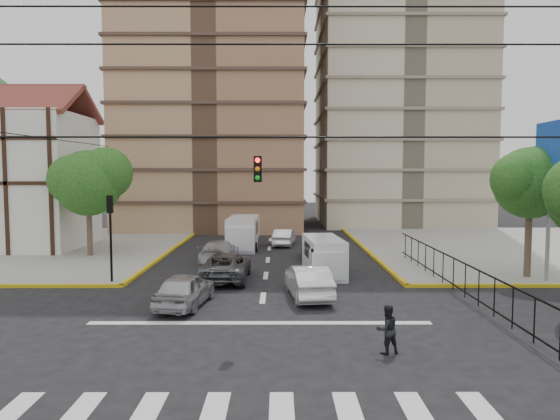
{
  "coord_description": "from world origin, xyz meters",
  "views": [
    {
      "loc": [
        0.74,
        -17.29,
        5.65
      ],
      "look_at": [
        0.78,
        5.17,
        4.0
      ],
      "focal_mm": 32.0,
      "sensor_mm": 36.0,
      "label": 1
    }
  ],
  "objects_px": {
    "van_left_lane": "(243,234)",
    "car_silver_front_left": "(185,289)",
    "car_white_front_right": "(308,281)",
    "traffic_light_nw": "(110,224)",
    "pedestrian_crosswalk": "(387,329)",
    "van_right_lane": "(324,258)"
  },
  "relations": [
    {
      "from": "van_left_lane",
      "to": "car_silver_front_left",
      "type": "distance_m",
      "value": 16.04
    },
    {
      "from": "car_silver_front_left",
      "to": "car_white_front_right",
      "type": "relative_size",
      "value": 0.93
    },
    {
      "from": "traffic_light_nw",
      "to": "pedestrian_crosswalk",
      "type": "distance_m",
      "value": 15.61
    },
    {
      "from": "van_left_lane",
      "to": "van_right_lane",
      "type": "bearing_deg",
      "value": -60.44
    },
    {
      "from": "traffic_light_nw",
      "to": "car_silver_front_left",
      "type": "height_order",
      "value": "traffic_light_nw"
    },
    {
      "from": "car_silver_front_left",
      "to": "car_white_front_right",
      "type": "distance_m",
      "value": 5.54
    },
    {
      "from": "car_silver_front_left",
      "to": "pedestrian_crosswalk",
      "type": "relative_size",
      "value": 2.75
    },
    {
      "from": "traffic_light_nw",
      "to": "car_white_front_right",
      "type": "relative_size",
      "value": 0.96
    },
    {
      "from": "van_right_lane",
      "to": "car_white_front_right",
      "type": "relative_size",
      "value": 1.05
    },
    {
      "from": "traffic_light_nw",
      "to": "pedestrian_crosswalk",
      "type": "height_order",
      "value": "traffic_light_nw"
    },
    {
      "from": "car_white_front_right",
      "to": "van_left_lane",
      "type": "bearing_deg",
      "value": -81.41
    },
    {
      "from": "traffic_light_nw",
      "to": "car_silver_front_left",
      "type": "bearing_deg",
      "value": -42.75
    },
    {
      "from": "pedestrian_crosswalk",
      "to": "van_left_lane",
      "type": "bearing_deg",
      "value": -92.31
    },
    {
      "from": "traffic_light_nw",
      "to": "pedestrian_crosswalk",
      "type": "relative_size",
      "value": 2.84
    },
    {
      "from": "traffic_light_nw",
      "to": "car_white_front_right",
      "type": "xyz_separation_m",
      "value": [
        9.87,
        -2.7,
        -2.36
      ]
    },
    {
      "from": "pedestrian_crosswalk",
      "to": "car_white_front_right",
      "type": "bearing_deg",
      "value": -91.89
    },
    {
      "from": "van_left_lane",
      "to": "pedestrian_crosswalk",
      "type": "xyz_separation_m",
      "value": [
        6.08,
        -21.6,
        -0.39
      ]
    },
    {
      "from": "car_white_front_right",
      "to": "pedestrian_crosswalk",
      "type": "relative_size",
      "value": 2.95
    },
    {
      "from": "car_white_front_right",
      "to": "pedestrian_crosswalk",
      "type": "height_order",
      "value": "pedestrian_crosswalk"
    },
    {
      "from": "traffic_light_nw",
      "to": "pedestrian_crosswalk",
      "type": "bearing_deg",
      "value": -39.44
    },
    {
      "from": "van_right_lane",
      "to": "car_silver_front_left",
      "type": "relative_size",
      "value": 1.12
    },
    {
      "from": "van_left_lane",
      "to": "pedestrian_crosswalk",
      "type": "bearing_deg",
      "value": -72.78
    }
  ]
}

